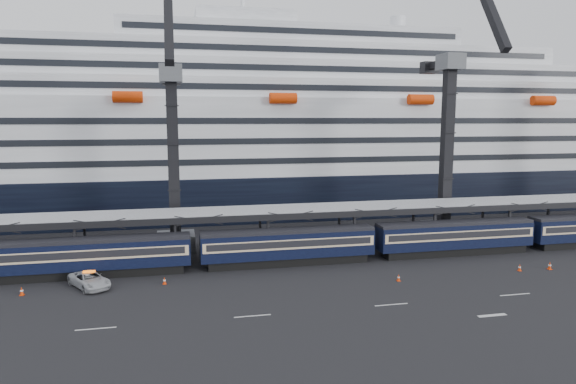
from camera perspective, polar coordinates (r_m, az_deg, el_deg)
name	(u,v)px	position (r m, az deg, el deg)	size (l,w,h in m)	color
ground	(394,288)	(50.05, 11.68, -10.42)	(260.00, 260.00, 0.00)	black
lane_markings	(505,301)	(49.65, 23.00, -11.06)	(111.00, 4.27, 0.02)	beige
train	(318,243)	(56.97, 3.34, -5.68)	(133.05, 3.00, 4.05)	black
canopy	(347,208)	(61.44, 6.54, -1.80)	(130.00, 6.25, 5.53)	gray
cruise_ship	(283,139)	(91.22, -0.54, 5.96)	(214.09, 28.84, 34.00)	black
crane_dark_near	(173,152)	(61.98, -12.64, 4.37)	(4.50, 17.75, 35.08)	#494C50
crane_dark_mid	(449,138)	(70.04, 17.44, 5.77)	(4.50, 18.24, 39.64)	#494C50
pickup_truck	(90,280)	(52.51, -21.19, -9.09)	(2.42, 5.25, 1.46)	#ABADB2
traffic_cone_b	(22,291)	(52.86, -27.48, -9.73)	(0.40, 0.40, 0.80)	red
traffic_cone_c	(164,281)	(51.48, -13.56, -9.55)	(0.36, 0.36, 0.71)	red
traffic_cone_d	(399,278)	(52.16, 12.19, -9.28)	(0.35, 0.35, 0.69)	red
traffic_cone_e	(520,267)	(59.45, 24.35, -7.64)	(0.37, 0.37, 0.74)	red
traffic_cone_f	(550,265)	(61.37, 27.08, -7.28)	(0.42, 0.42, 0.85)	red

